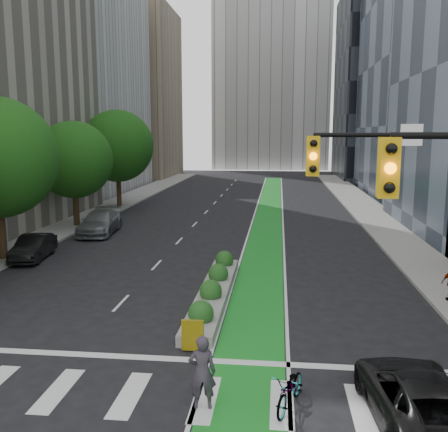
% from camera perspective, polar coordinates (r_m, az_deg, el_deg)
% --- Properties ---
extents(ground, '(160.00, 160.00, 0.00)m').
position_cam_1_polar(ground, '(15.09, -9.53, -17.66)').
color(ground, black).
rests_on(ground, ground).
extents(sidewalk_left, '(3.60, 90.00, 0.15)m').
position_cam_1_polar(sidewalk_left, '(41.55, -15.89, -0.32)').
color(sidewalk_left, gray).
rests_on(sidewalk_left, ground).
extents(sidewalk_right, '(3.60, 90.00, 0.15)m').
position_cam_1_polar(sidewalk_right, '(39.32, 17.90, -0.96)').
color(sidewalk_right, gray).
rests_on(sidewalk_right, ground).
extents(bike_lane_paint, '(2.20, 70.00, 0.01)m').
position_cam_1_polar(bike_lane_paint, '(43.45, 5.13, 0.32)').
color(bike_lane_paint, '#198B25').
rests_on(bike_lane_paint, ground).
extents(building_tan_far, '(14.00, 16.00, 26.00)m').
position_cam_1_polar(building_tan_far, '(82.65, -10.78, 13.52)').
color(building_tan_far, tan).
rests_on(building_tan_far, ground).
extents(building_dark_end, '(14.00, 18.00, 28.00)m').
position_cam_1_polar(building_dark_end, '(82.81, 18.08, 13.92)').
color(building_dark_end, black).
rests_on(building_dark_end, ground).
extents(tree_midfar, '(5.60, 5.60, 7.76)m').
position_cam_1_polar(tree_midfar, '(37.96, -16.79, 6.16)').
color(tree_midfar, black).
rests_on(tree_midfar, ground).
extents(tree_far, '(6.60, 6.60, 9.00)m').
position_cam_1_polar(tree_far, '(47.30, -12.09, 7.82)').
color(tree_far, black).
rests_on(tree_far, ground).
extents(median_planter, '(1.20, 10.26, 1.10)m').
position_cam_1_polar(median_planter, '(21.12, -1.14, -8.41)').
color(median_planter, gray).
rests_on(median_planter, ground).
extents(bicycle, '(1.22, 1.98, 0.98)m').
position_cam_1_polar(bicycle, '(13.36, 7.60, -19.02)').
color(bicycle, gray).
rests_on(bicycle, ground).
extents(cyclist, '(0.75, 0.54, 1.92)m').
position_cam_1_polar(cyclist, '(13.04, -2.51, -17.40)').
color(cyclist, '#38313B').
rests_on(cyclist, ground).
extents(parked_car_left_mid, '(1.98, 4.25, 1.35)m').
position_cam_1_polar(parked_car_left_mid, '(29.30, -20.95, -3.37)').
color(parked_car_left_mid, black).
rests_on(parked_car_left_mid, ground).
extents(parked_car_left_far, '(2.71, 5.63, 1.58)m').
position_cam_1_polar(parked_car_left_far, '(35.40, -14.00, -0.71)').
color(parked_car_left_far, slate).
rests_on(parked_car_left_far, ground).
extents(parked_car_right, '(2.53, 4.93, 1.33)m').
position_cam_1_polar(parked_car_right, '(13.35, 21.19, -18.79)').
color(parked_car_right, black).
rests_on(parked_car_right, ground).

